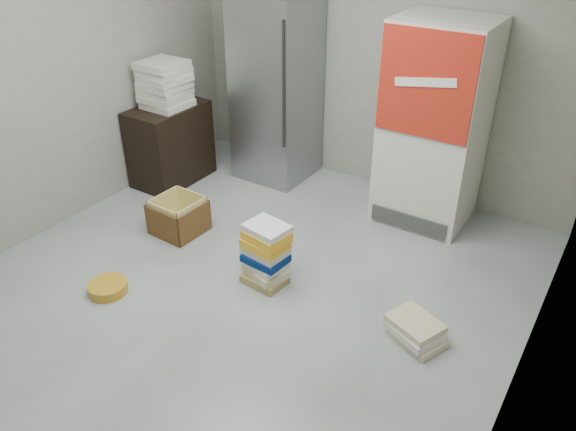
{
  "coord_description": "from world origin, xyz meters",
  "views": [
    {
      "loc": [
        2.19,
        -2.4,
        2.71
      ],
      "look_at": [
        0.17,
        0.7,
        0.51
      ],
      "focal_mm": 35.0,
      "sensor_mm": 36.0,
      "label": 1
    }
  ],
  "objects_px": {
    "steel_fridge": "(277,87)",
    "coke_cooler": "(434,125)",
    "wood_shelf": "(170,144)",
    "cardboard_box": "(179,218)",
    "phonebook_stack_main": "(266,254)"
  },
  "relations": [
    {
      "from": "steel_fridge",
      "to": "coke_cooler",
      "type": "distance_m",
      "value": 1.65
    },
    {
      "from": "coke_cooler",
      "to": "wood_shelf",
      "type": "xyz_separation_m",
      "value": [
        -2.48,
        -0.72,
        -0.5
      ]
    },
    {
      "from": "cardboard_box",
      "to": "wood_shelf",
      "type": "bearing_deg",
      "value": 138.26
    },
    {
      "from": "coke_cooler",
      "to": "wood_shelf",
      "type": "bearing_deg",
      "value": -163.72
    },
    {
      "from": "coke_cooler",
      "to": "cardboard_box",
      "type": "relative_size",
      "value": 4.24
    },
    {
      "from": "steel_fridge",
      "to": "coke_cooler",
      "type": "height_order",
      "value": "steel_fridge"
    },
    {
      "from": "wood_shelf",
      "to": "cardboard_box",
      "type": "height_order",
      "value": "wood_shelf"
    },
    {
      "from": "wood_shelf",
      "to": "steel_fridge",
      "type": "bearing_deg",
      "value": 41.31
    },
    {
      "from": "phonebook_stack_main",
      "to": "cardboard_box",
      "type": "height_order",
      "value": "phonebook_stack_main"
    },
    {
      "from": "wood_shelf",
      "to": "phonebook_stack_main",
      "type": "bearing_deg",
      "value": -26.65
    },
    {
      "from": "steel_fridge",
      "to": "phonebook_stack_main",
      "type": "bearing_deg",
      "value": -58.62
    },
    {
      "from": "coke_cooler",
      "to": "wood_shelf",
      "type": "height_order",
      "value": "coke_cooler"
    },
    {
      "from": "steel_fridge",
      "to": "phonebook_stack_main",
      "type": "height_order",
      "value": "steel_fridge"
    },
    {
      "from": "steel_fridge",
      "to": "cardboard_box",
      "type": "height_order",
      "value": "steel_fridge"
    },
    {
      "from": "steel_fridge",
      "to": "cardboard_box",
      "type": "bearing_deg",
      "value": -92.72
    }
  ]
}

